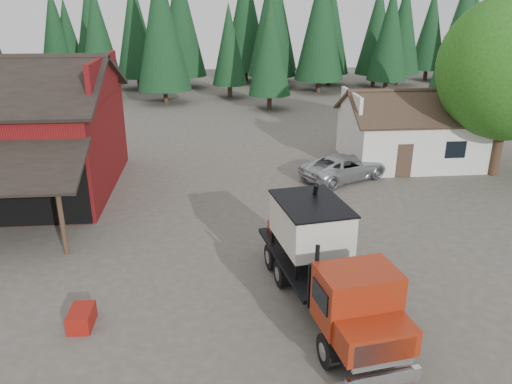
{
  "coord_description": "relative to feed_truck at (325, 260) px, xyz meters",
  "views": [
    {
      "loc": [
        0.44,
        -16.61,
        9.69
      ],
      "look_at": [
        2.31,
        3.74,
        1.8
      ],
      "focal_mm": 35.0,
      "sensor_mm": 36.0,
      "label": 1
    }
  ],
  "objects": [
    {
      "name": "farmhouse",
      "position": [
        9.0,
        15.54,
        -0.09
      ],
      "size": [
        8.6,
        6.42,
        4.65
      ],
      "color": "silver",
      "rests_on": "ground"
    },
    {
      "name": "silver_car",
      "position": [
        4.0,
        12.54,
        -1.03
      ],
      "size": [
        5.81,
        4.55,
        1.47
      ],
      "primitive_type": "imported",
      "rotation": [
        0.0,
        0.0,
        2.04
      ],
      "color": "#B7BABF",
      "rests_on": "ground"
    },
    {
      "name": "near_pine_c",
      "position": [
        18.0,
        28.54,
        5.13
      ],
      "size": [
        4.84,
        4.84,
        12.4
      ],
      "color": "#382619",
      "rests_on": "ground"
    },
    {
      "name": "deciduous_tree",
      "position": [
        13.01,
        12.51,
        4.15
      ],
      "size": [
        8.0,
        8.0,
        10.2
      ],
      "color": "#382619",
      "rests_on": "ground"
    },
    {
      "name": "ground",
      "position": [
        -4.0,
        2.54,
        -1.76
      ],
      "size": [
        120.0,
        120.0,
        0.0
      ],
      "primitive_type": "plane",
      "color": "#4F4A3E",
      "rests_on": "ground"
    },
    {
      "name": "feed_truck",
      "position": [
        0.0,
        0.0,
        0.0
      ],
      "size": [
        3.53,
        8.59,
        3.76
      ],
      "rotation": [
        0.0,
        0.0,
        0.16
      ],
      "color": "black",
      "rests_on": "ground"
    },
    {
      "name": "near_pine_b",
      "position": [
        2.0,
        32.54,
        4.13
      ],
      "size": [
        3.96,
        3.96,
        10.4
      ],
      "color": "#382619",
      "rests_on": "ground"
    },
    {
      "name": "conifer_backdrop",
      "position": [
        -4.0,
        44.54,
        -1.76
      ],
      "size": [
        76.0,
        16.0,
        16.0
      ],
      "primitive_type": null,
      "color": "#10311A",
      "rests_on": "ground"
    },
    {
      "name": "near_pine_d",
      "position": [
        -8.0,
        36.54,
        5.63
      ],
      "size": [
        5.28,
        5.28,
        13.4
      ],
      "color": "#382619",
      "rests_on": "ground"
    },
    {
      "name": "equip_box",
      "position": [
        -7.84,
        -0.36,
        -1.46
      ],
      "size": [
        0.73,
        1.12,
        0.6
      ],
      "primitive_type": "cube",
      "rotation": [
        0.0,
        0.0,
        -0.03
      ],
      "color": "maroon",
      "rests_on": "ground"
    }
  ]
}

